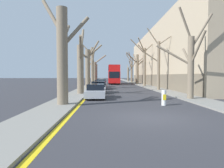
% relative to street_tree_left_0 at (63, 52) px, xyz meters
% --- Properties ---
extents(ground_plane, '(300.00, 300.00, 0.00)m').
position_rel_street_tree_left_0_xyz_m(ground_plane, '(5.06, -4.03, -3.58)').
color(ground_plane, '#333338').
extents(sidewalk_left, '(2.27, 120.00, 0.12)m').
position_rel_street_tree_left_0_xyz_m(sidewalk_left, '(-0.24, 45.97, -3.52)').
color(sidewalk_left, gray).
rests_on(sidewalk_left, ground).
extents(sidewalk_right, '(2.27, 120.00, 0.12)m').
position_rel_street_tree_left_0_xyz_m(sidewalk_right, '(10.36, 45.97, -3.52)').
color(sidewalk_right, gray).
rests_on(sidewalk_right, ground).
extents(building_facade_right, '(10.08, 46.47, 11.03)m').
position_rel_street_tree_left_0_xyz_m(building_facade_right, '(16.48, 26.52, 1.92)').
color(building_facade_right, tan).
rests_on(building_facade_right, ground).
extents(kerb_line_stripe, '(0.24, 120.00, 0.01)m').
position_rel_street_tree_left_0_xyz_m(kerb_line_stripe, '(1.07, 45.97, -3.58)').
color(kerb_line_stripe, yellow).
rests_on(kerb_line_stripe, ground).
extents(street_tree_left_0, '(3.51, 3.01, 7.47)m').
position_rel_street_tree_left_0_xyz_m(street_tree_left_0, '(0.00, 0.00, 0.00)').
color(street_tree_left_0, '#7A6B56').
rests_on(street_tree_left_0, ground).
extents(street_tree_left_1, '(0.85, 4.84, 7.35)m').
position_rel_street_tree_left_0_xyz_m(street_tree_left_1, '(0.17, 7.85, -0.44)').
color(street_tree_left_1, '#7A6B56').
rests_on(street_tree_left_1, ground).
extents(street_tree_left_2, '(3.79, 2.43, 7.37)m').
position_rel_street_tree_left_0_xyz_m(street_tree_left_2, '(0.10, 17.22, -0.08)').
color(street_tree_left_2, '#7A6B56').
rests_on(street_tree_left_2, ground).
extents(street_tree_left_3, '(3.10, 2.21, 8.54)m').
position_rel_street_tree_left_0_xyz_m(street_tree_left_3, '(0.10, 24.99, 0.44)').
color(street_tree_left_3, '#7A6B56').
rests_on(street_tree_left_3, ground).
extents(street_tree_left_4, '(5.55, 3.62, 7.08)m').
position_rel_street_tree_left_0_xyz_m(street_tree_left_4, '(0.01, 34.50, -0.30)').
color(street_tree_left_4, '#7A6B56').
rests_on(street_tree_left_4, ground).
extents(street_tree_left_5, '(2.27, 1.65, 7.00)m').
position_rel_street_tree_left_0_xyz_m(street_tree_left_5, '(-0.06, 42.36, -0.64)').
color(street_tree_left_5, '#7A6B56').
rests_on(street_tree_left_5, ground).
extents(street_tree_right_0, '(4.31, 3.00, 7.53)m').
position_rel_street_tree_left_0_xyz_m(street_tree_right_0, '(9.87, 2.88, -0.44)').
color(street_tree_right_0, '#7A6B56').
rests_on(street_tree_right_0, ground).
extents(street_tree_right_1, '(3.86, 3.13, 8.41)m').
position_rel_street_tree_left_0_xyz_m(street_tree_right_1, '(9.93, 13.47, 0.16)').
color(street_tree_right_1, '#7A6B56').
rests_on(street_tree_right_1, ground).
extents(street_tree_right_2, '(5.12, 5.29, 8.73)m').
position_rel_street_tree_left_0_xyz_m(street_tree_right_2, '(9.86, 23.33, 0.67)').
color(street_tree_right_2, '#7A6B56').
rests_on(street_tree_right_2, ground).
extents(street_tree_right_3, '(5.09, 2.87, 7.31)m').
position_rel_street_tree_left_0_xyz_m(street_tree_right_3, '(9.99, 32.88, 0.26)').
color(street_tree_right_3, '#7A6B56').
rests_on(street_tree_right_3, ground).
extents(street_tree_right_4, '(2.52, 3.00, 8.77)m').
position_rel_street_tree_left_0_xyz_m(street_tree_right_4, '(9.99, 43.55, 0.18)').
color(street_tree_right_4, '#7A6B56').
rests_on(street_tree_right_4, ground).
extents(street_tree_right_5, '(1.94, 2.23, 5.84)m').
position_rel_street_tree_left_0_xyz_m(street_tree_right_5, '(10.16, 53.58, -0.89)').
color(street_tree_right_5, '#7A6B56').
rests_on(street_tree_right_5, ground).
extents(double_decker_bus, '(2.60, 10.77, 4.40)m').
position_rel_street_tree_left_0_xyz_m(double_decker_bus, '(4.59, 34.79, -1.08)').
color(double_decker_bus, red).
rests_on(double_decker_bus, ground).
extents(parked_car_0, '(1.70, 4.21, 1.27)m').
position_rel_street_tree_left_0_xyz_m(parked_car_0, '(1.97, 4.44, -2.97)').
color(parked_car_0, '#9EA3AD').
rests_on(parked_car_0, ground).
extents(parked_car_1, '(1.71, 4.32, 1.36)m').
position_rel_street_tree_left_0_xyz_m(parked_car_1, '(1.97, 9.82, -2.94)').
color(parked_car_1, '#9EA3AD').
rests_on(parked_car_1, ground).
extents(parked_car_2, '(1.83, 4.07, 1.33)m').
position_rel_street_tree_left_0_xyz_m(parked_car_2, '(1.97, 16.12, -2.94)').
color(parked_car_2, black).
rests_on(parked_car_2, ground).
extents(parked_car_3, '(1.86, 3.95, 1.38)m').
position_rel_street_tree_left_0_xyz_m(parked_car_3, '(1.97, 21.66, -2.93)').
color(parked_car_3, silver).
rests_on(parked_car_3, ground).
extents(traffic_bollard, '(0.31, 0.32, 1.05)m').
position_rel_street_tree_left_0_xyz_m(traffic_bollard, '(6.85, -0.09, -3.06)').
color(traffic_bollard, white).
rests_on(traffic_bollard, ground).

